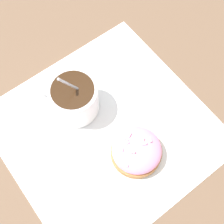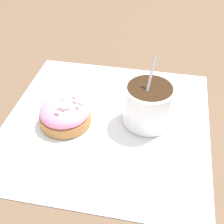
% 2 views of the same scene
% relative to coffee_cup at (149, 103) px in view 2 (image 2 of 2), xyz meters
% --- Properties ---
extents(ground_plane, '(3.00, 3.00, 0.00)m').
position_rel_coffee_cup_xyz_m(ground_plane, '(-0.07, -0.01, -0.04)').
color(ground_plane, brown).
extents(paper_napkin, '(0.37, 0.37, 0.00)m').
position_rel_coffee_cup_xyz_m(paper_napkin, '(-0.07, -0.01, -0.04)').
color(paper_napkin, white).
rests_on(paper_napkin, ground_plane).
extents(coffee_cup, '(0.10, 0.08, 0.11)m').
position_rel_coffee_cup_xyz_m(coffee_cup, '(0.00, 0.00, 0.00)').
color(coffee_cup, white).
rests_on(coffee_cup, paper_napkin).
extents(frosted_pastry, '(0.08, 0.08, 0.04)m').
position_rel_coffee_cup_xyz_m(frosted_pastry, '(-0.13, -0.02, -0.02)').
color(frosted_pastry, '#B2753D').
rests_on(frosted_pastry, paper_napkin).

